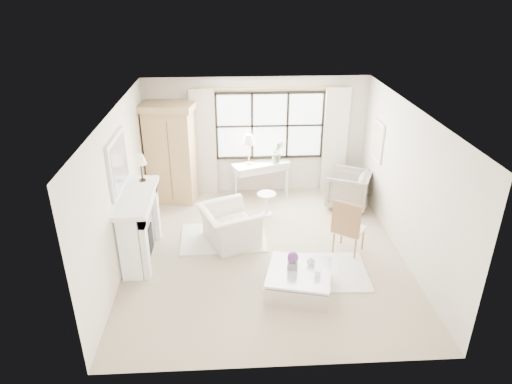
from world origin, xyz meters
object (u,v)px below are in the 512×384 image
armoire (171,153)px  club_armchair (229,226)px  console_table (261,179)px  coffee_table (299,281)px

armoire → club_armchair: bearing=-47.2°
armoire → console_table: 2.14m
club_armchair → console_table: bearing=-41.9°
club_armchair → coffee_table: (1.13, -1.57, -0.17)m
armoire → console_table: bearing=13.9°
armoire → club_armchair: armoire is taller
armoire → coffee_table: 4.33m
coffee_table → console_table: bearing=109.8°
console_table → club_armchair: (-0.76, -2.06, -0.05)m
armoire → console_table: armoire is taller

